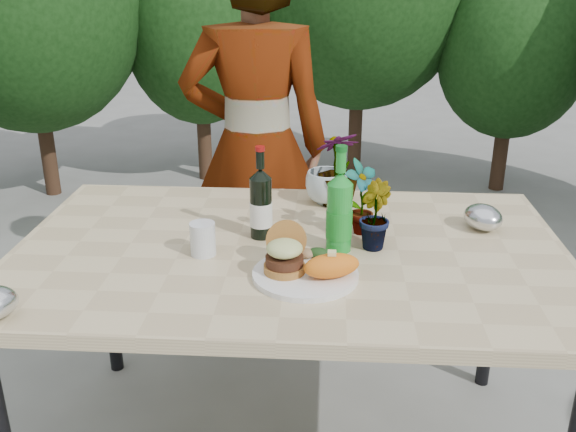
# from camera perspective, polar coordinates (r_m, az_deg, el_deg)

# --- Properties ---
(patio_table) EXTENTS (1.60, 1.00, 0.75)m
(patio_table) POSITION_cam_1_polar(r_m,az_deg,el_deg) (1.89, 0.16, -4.36)
(patio_table) COLOR #C9B386
(patio_table) RESTS_ON ground
(shrub_hedge) EXTENTS (6.80, 5.19, 2.12)m
(shrub_hedge) POSITION_cam_1_polar(r_m,az_deg,el_deg) (3.43, 6.65, 15.23)
(shrub_hedge) COLOR #382316
(shrub_hedge) RESTS_ON ground
(dinner_plate) EXTENTS (0.28, 0.28, 0.01)m
(dinner_plate) POSITION_cam_1_polar(r_m,az_deg,el_deg) (1.69, 1.55, -5.24)
(dinner_plate) COLOR white
(dinner_plate) RESTS_ON patio_table
(burger_stack) EXTENTS (0.11, 0.16, 0.11)m
(burger_stack) POSITION_cam_1_polar(r_m,az_deg,el_deg) (1.69, -0.27, -3.29)
(burger_stack) COLOR #B7722D
(burger_stack) RESTS_ON dinner_plate
(sweet_potato) EXTENTS (0.17, 0.12, 0.06)m
(sweet_potato) POSITION_cam_1_polar(r_m,az_deg,el_deg) (1.66, 3.90, -4.43)
(sweet_potato) COLOR orange
(sweet_potato) RESTS_ON dinner_plate
(grilled_veg) EXTENTS (0.08, 0.05, 0.03)m
(grilled_veg) POSITION_cam_1_polar(r_m,az_deg,el_deg) (1.76, 2.24, -3.29)
(grilled_veg) COLOR olive
(grilled_veg) RESTS_ON dinner_plate
(wine_bottle) EXTENTS (0.07, 0.07, 0.28)m
(wine_bottle) POSITION_cam_1_polar(r_m,az_deg,el_deg) (1.89, -2.42, 1.03)
(wine_bottle) COLOR black
(wine_bottle) RESTS_ON patio_table
(sparkling_water) EXTENTS (0.07, 0.07, 0.31)m
(sparkling_water) POSITION_cam_1_polar(r_m,az_deg,el_deg) (1.81, 4.59, 0.26)
(sparkling_water) COLOR #1A902A
(sparkling_water) RESTS_ON patio_table
(plastic_cup) EXTENTS (0.07, 0.07, 0.09)m
(plastic_cup) POSITION_cam_1_polar(r_m,az_deg,el_deg) (1.82, -7.58, -2.03)
(plastic_cup) COLOR silver
(plastic_cup) RESTS_ON patio_table
(seedling_left) EXTENTS (0.14, 0.14, 0.23)m
(seedling_left) POSITION_cam_1_polar(r_m,az_deg,el_deg) (1.92, 6.56, 1.61)
(seedling_left) COLOR #21591E
(seedling_left) RESTS_ON patio_table
(seedling_mid) EXTENTS (0.11, 0.13, 0.20)m
(seedling_mid) POSITION_cam_1_polar(r_m,az_deg,el_deg) (1.84, 7.61, 0.08)
(seedling_mid) COLOR #205A1F
(seedling_mid) RESTS_ON patio_table
(seedling_right) EXTENTS (0.19, 0.19, 0.25)m
(seedling_right) POSITION_cam_1_polar(r_m,az_deg,el_deg) (2.15, 4.48, 4.21)
(seedling_right) COLOR #22561D
(seedling_right) RESTS_ON patio_table
(blue_bowl) EXTENTS (0.19, 0.19, 0.11)m
(blue_bowl) POSITION_cam_1_polar(r_m,az_deg,el_deg) (2.18, 3.44, 2.58)
(blue_bowl) COLOR silver
(blue_bowl) RESTS_ON patio_table
(foil_packet_right) EXTENTS (0.15, 0.16, 0.08)m
(foil_packet_right) POSITION_cam_1_polar(r_m,az_deg,el_deg) (2.06, 16.95, -0.10)
(foil_packet_right) COLOR silver
(foil_packet_right) RESTS_ON patio_table
(person) EXTENTS (0.63, 0.45, 1.63)m
(person) POSITION_cam_1_polar(r_m,az_deg,el_deg) (2.59, -2.86, 5.97)
(person) COLOR #9D624E
(person) RESTS_ON ground
(terracotta_pot) EXTENTS (0.17, 0.17, 0.14)m
(terracotta_pot) POSITION_cam_1_polar(r_m,az_deg,el_deg) (4.29, -17.38, 1.12)
(terracotta_pot) COLOR #BA4A2F
(terracotta_pot) RESTS_ON ground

